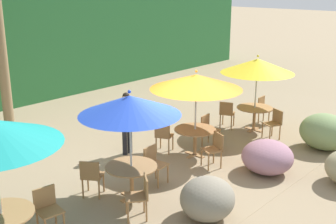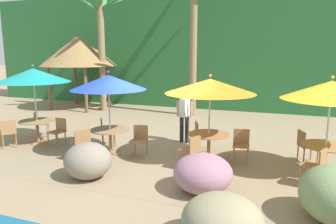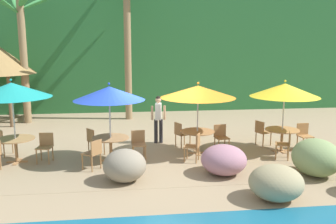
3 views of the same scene
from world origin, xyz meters
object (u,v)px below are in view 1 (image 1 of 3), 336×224
object	(u,v)px
chair_orange_seaward	(208,128)
chair_yellow_seaward	(264,108)
umbrella_blue	(130,105)
chair_orange_left	(215,147)
chair_orange_inland	(163,135)
dining_table_blue	(131,171)
chair_blue_seaward	(154,162)
chair_yellow_inland	(227,112)
chair_blue_inland	(91,175)
chair_teal_seaward	(47,207)
chair_yellow_left	(274,122)
dining_table_yellow	(255,111)
umbrella_orange	(196,82)
dining_table_teal	(2,220)
waiter_in_white	(127,119)
chair_blue_left	(141,194)
dining_table_orange	(195,134)
umbrella_yellow	(257,66)

from	to	relation	value
chair_orange_seaward	chair_yellow_seaward	distance (m)	2.83
umbrella_blue	chair_orange_left	bearing A→B (deg)	-7.90
chair_orange_inland	chair_yellow_seaward	bearing A→B (deg)	-9.53
dining_table_blue	chair_orange_seaward	distance (m)	3.64
chair_blue_seaward	dining_table_blue	bearing A→B (deg)	-169.45
umbrella_blue	chair_yellow_inland	size ratio (longest dim) A/B	2.74
chair_blue_inland	chair_teal_seaward	bearing A→B (deg)	-161.13
chair_orange_left	chair_yellow_seaward	world-z (taller)	same
chair_yellow_left	chair_teal_seaward	bearing A→B (deg)	175.15
dining_table_yellow	umbrella_orange	bearing A→B (deg)	178.09
chair_teal_seaward	dining_table_blue	distance (m)	1.95
dining_table_teal	umbrella_blue	xyz separation A→B (m)	(2.79, -0.21, 1.45)
chair_teal_seaward	chair_yellow_seaward	xyz separation A→B (m)	(8.34, 0.35, 0.00)
chair_teal_seaward	dining_table_yellow	xyz separation A→B (m)	(7.50, 0.20, 0.10)
dining_table_teal	dining_table_blue	world-z (taller)	same
umbrella_orange	chair_yellow_inland	bearing A→B (deg)	15.33
chair_orange_left	chair_yellow_inland	world-z (taller)	same
dining_table_yellow	waiter_in_white	bearing A→B (deg)	159.02
chair_blue_left	dining_table_yellow	size ratio (longest dim) A/B	0.79
dining_table_yellow	dining_table_orange	bearing A→B (deg)	178.09
chair_blue_seaward	chair_yellow_seaward	xyz separation A→B (m)	(5.56, 0.37, 0.00)
chair_blue_inland	chair_yellow_inland	size ratio (longest dim) A/B	1.00
dining_table_teal	chair_blue_seaward	xyz separation A→B (m)	(3.63, -0.06, -0.10)
chair_blue_seaward	chair_orange_inland	bearing A→B (deg)	35.63
umbrella_yellow	chair_orange_left	bearing A→B (deg)	-166.69
chair_blue_inland	chair_orange_left	size ratio (longest dim) A/B	1.00
chair_orange_seaward	chair_yellow_seaward	bearing A→B (deg)	-2.70
dining_table_orange	chair_orange_seaward	distance (m)	0.86
dining_table_teal	chair_yellow_seaward	xyz separation A→B (m)	(9.19, 0.32, -0.10)
chair_blue_seaward	dining_table_orange	bearing A→B (deg)	9.44
dining_table_teal	chair_blue_left	size ratio (longest dim) A/B	1.26
chair_blue_left	chair_orange_left	size ratio (longest dim) A/B	1.00
umbrella_yellow	dining_table_yellow	size ratio (longest dim) A/B	2.15
umbrella_orange	umbrella_yellow	bearing A→B (deg)	-1.91
dining_table_blue	dining_table_yellow	world-z (taller)	same
chair_blue_left	dining_table_orange	distance (m)	3.41
chair_blue_seaward	umbrella_orange	size ratio (longest dim) A/B	0.37
chair_orange_seaward	chair_teal_seaward	bearing A→B (deg)	-174.98
dining_table_yellow	umbrella_yellow	bearing A→B (deg)	179.10
chair_orange_seaward	chair_orange_inland	world-z (taller)	same
umbrella_orange	chair_yellow_seaward	bearing A→B (deg)	0.86
chair_blue_left	chair_orange_left	xyz separation A→B (m)	(2.94, 0.38, 0.00)
umbrella_yellow	umbrella_orange	bearing A→B (deg)	178.09
dining_table_orange	chair_yellow_seaward	size ratio (longest dim) A/B	1.26
chair_teal_seaward	dining_table_yellow	world-z (taller)	chair_teal_seaward
dining_table_yellow	waiter_in_white	distance (m)	4.23
chair_orange_inland	chair_orange_left	xyz separation A→B (m)	(0.18, -1.56, 0.00)
chair_blue_seaward	chair_orange_left	world-z (taller)	same
umbrella_blue	chair_yellow_left	xyz separation A→B (m)	(5.31, -0.44, -1.55)
dining_table_orange	chair_orange_left	world-z (taller)	chair_orange_left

